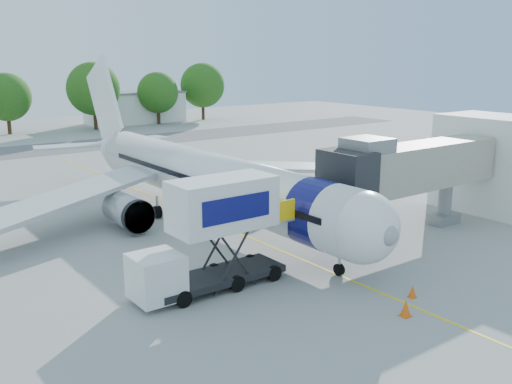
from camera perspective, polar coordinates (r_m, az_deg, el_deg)
ground at (r=37.47m, az=-2.03°, el=-3.99°), size 160.00×160.00×0.00m
guidance_line at (r=37.47m, az=-2.03°, el=-3.98°), size 0.15×70.00×0.01m
taxiway_strip at (r=75.09m, az=-20.67°, el=3.99°), size 120.00×10.00×0.01m
aircraft at (r=40.07m, az=-5.42°, el=1.47°), size 34.17×37.73×11.35m
jet_bridge at (r=36.75m, az=14.62°, el=2.22°), size 13.90×3.20×6.60m
terminal_stub at (r=45.48m, az=22.92°, el=2.60°), size 5.00×8.00×7.00m
catering_hiloader at (r=27.77m, az=-4.47°, el=-4.34°), size 8.50×2.44×5.50m
ground_tug at (r=30.03m, az=23.19°, el=-8.06°), size 4.09×2.99×1.47m
safety_cone_a at (r=28.54m, az=15.38°, el=-9.58°), size 0.39×0.39×0.61m
safety_cone_b at (r=26.51m, az=14.74°, el=-11.21°), size 0.47×0.47×0.75m
outbuilding_right at (r=101.10m, az=-11.99°, el=8.30°), size 16.40×7.40×5.30m
tree_d at (r=91.30m, az=-23.69°, el=8.68°), size 7.00×7.00×8.93m
tree_e at (r=92.69m, az=-15.95°, el=9.90°), size 8.15×8.15×10.39m
tree_f at (r=98.04m, az=-9.80°, el=9.77°), size 6.82×6.82×8.69m
tree_g at (r=104.12m, az=-5.37°, el=10.57°), size 7.90×7.90×10.07m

